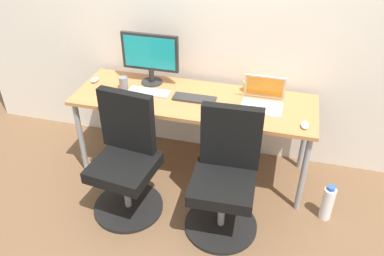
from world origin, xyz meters
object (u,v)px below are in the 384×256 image
(office_chair_left, at_px, (126,161))
(open_laptop, at_px, (263,99))
(water_bottle_on_floor, at_px, (327,203))
(desktop_monitor, at_px, (150,55))
(office_chair_right, at_px, (225,178))
(coffee_mug, at_px, (248,87))

(office_chair_left, relative_size, open_laptop, 3.03)
(office_chair_left, xyz_separation_m, water_bottle_on_floor, (1.50, 0.24, -0.28))
(office_chair_left, distance_m, desktop_monitor, 0.90)
(office_chair_right, distance_m, desktop_monitor, 1.19)
(desktop_monitor, height_order, coffee_mug, desktop_monitor)
(desktop_monitor, bearing_deg, coffee_mug, 3.68)
(office_chair_left, relative_size, coffee_mug, 10.22)
(office_chair_left, distance_m, open_laptop, 1.14)
(office_chair_right, bearing_deg, water_bottle_on_floor, 17.51)
(office_chair_right, distance_m, open_laptop, 0.70)
(office_chair_right, height_order, open_laptop, office_chair_right)
(desktop_monitor, bearing_deg, water_bottle_on_floor, -17.31)
(office_chair_left, bearing_deg, water_bottle_on_floor, 8.98)
(office_chair_right, xyz_separation_m, water_bottle_on_floor, (0.75, 0.24, -0.28))
(desktop_monitor, xyz_separation_m, open_laptop, (0.95, -0.13, -0.20))
(open_laptop, bearing_deg, office_chair_right, -105.82)
(office_chair_left, relative_size, office_chair_right, 1.00)
(office_chair_left, bearing_deg, coffee_mug, 44.66)
(office_chair_left, xyz_separation_m, office_chair_right, (0.75, 0.00, 0.00))
(water_bottle_on_floor, bearing_deg, coffee_mug, 143.74)
(water_bottle_on_floor, bearing_deg, open_laptop, 149.40)
(water_bottle_on_floor, bearing_deg, office_chair_left, -171.02)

